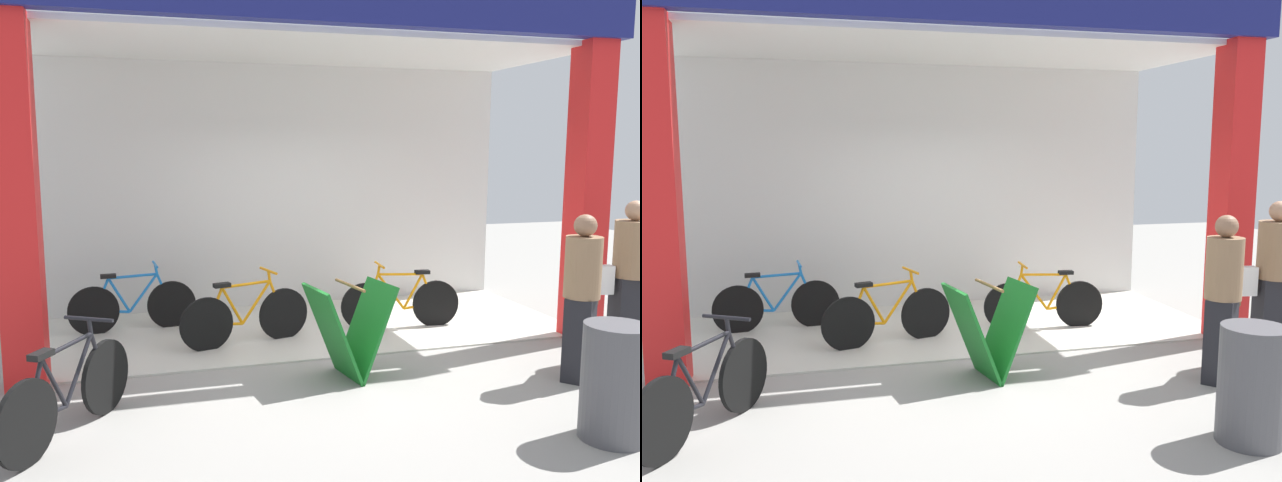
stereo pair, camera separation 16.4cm
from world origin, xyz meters
TOP-DOWN VIEW (x-y plane):
  - ground_plane at (0.00, 0.00)m, footprint 20.50×20.50m
  - shop_facade at (0.00, 1.42)m, footprint 6.45×2.81m
  - bicycle_inside_0 at (-0.82, 0.72)m, footprint 1.48×0.46m
  - bicycle_inside_1 at (1.09, 0.89)m, footprint 1.46×0.40m
  - bicycle_inside_2 at (-2.02, 1.63)m, footprint 1.47×0.40m
  - bicycle_parked_0 at (-2.49, -1.20)m, footprint 0.84×1.36m
  - sandwich_board_sign at (-0.05, -0.55)m, footprint 0.82×0.68m
  - pedestrian_0 at (2.00, -1.21)m, footprint 0.62×0.58m
  - pedestrian_1 at (2.86, -0.85)m, footprint 0.61×0.43m
  - trash_bin at (1.43, -2.36)m, footprint 0.48×0.48m

SIDE VIEW (x-z plane):
  - ground_plane at x=0.00m, z-range 0.00..0.00m
  - bicycle_inside_1 at x=1.09m, z-range -0.08..0.72m
  - bicycle_inside_2 at x=-2.02m, z-range -0.08..0.73m
  - bicycle_inside_0 at x=-0.82m, z-range -0.08..0.75m
  - bicycle_parked_0 at x=-2.49m, z-range -0.09..0.77m
  - trash_bin at x=1.43m, z-range 0.00..0.88m
  - sandwich_board_sign at x=-0.05m, z-range 0.00..0.91m
  - pedestrian_0 at x=2.00m, z-range 0.01..1.59m
  - pedestrian_1 at x=2.86m, z-range 0.03..1.68m
  - shop_facade at x=0.00m, z-range 0.17..4.14m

